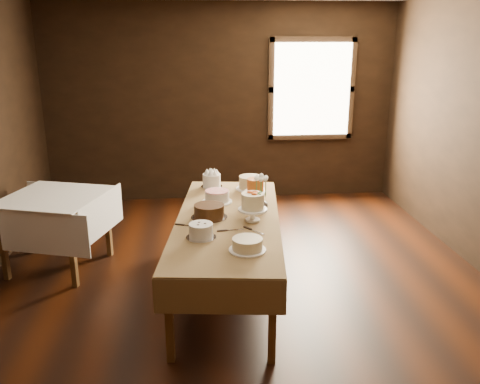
{
  "coord_description": "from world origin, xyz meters",
  "views": [
    {
      "loc": [
        -0.43,
        -4.26,
        2.35
      ],
      "look_at": [
        0.0,
        0.2,
        0.95
      ],
      "focal_mm": 37.71,
      "sensor_mm": 36.0,
      "label": 1
    }
  ],
  "objects_px": {
    "cake_flowers": "(253,209)",
    "cake_server_a": "(236,230)",
    "cake_chocolate": "(209,212)",
    "cake_meringue": "(212,181)",
    "cake_lattice": "(217,197)",
    "side_table": "(55,204)",
    "display_table": "(228,224)",
    "cake_cream": "(247,245)",
    "cake_server_d": "(255,208)",
    "cake_server_e": "(192,226)",
    "cake_caramel": "(255,192)",
    "cake_speckled": "(250,183)",
    "cake_swirl": "(201,231)",
    "flower_vase": "(261,203)",
    "cake_server_b": "(257,232)",
    "cake_server_c": "(219,208)"
  },
  "relations": [
    {
      "from": "display_table",
      "to": "cake_flowers",
      "type": "bearing_deg",
      "value": -22.18
    },
    {
      "from": "display_table",
      "to": "cake_chocolate",
      "type": "height_order",
      "value": "cake_chocolate"
    },
    {
      "from": "cake_swirl",
      "to": "cake_meringue",
      "type": "bearing_deg",
      "value": 84.21
    },
    {
      "from": "cake_speckled",
      "to": "cake_lattice",
      "type": "bearing_deg",
      "value": -133.05
    },
    {
      "from": "cake_server_c",
      "to": "cake_server_e",
      "type": "xyz_separation_m",
      "value": [
        -0.26,
        -0.45,
        0.0
      ]
    },
    {
      "from": "cake_server_d",
      "to": "flower_vase",
      "type": "bearing_deg",
      "value": -92.2
    },
    {
      "from": "cake_lattice",
      "to": "cake_server_d",
      "type": "height_order",
      "value": "cake_lattice"
    },
    {
      "from": "cake_caramel",
      "to": "cake_chocolate",
      "type": "relative_size",
      "value": 0.71
    },
    {
      "from": "cake_server_e",
      "to": "cake_caramel",
      "type": "bearing_deg",
      "value": 68.25
    },
    {
      "from": "cake_cream",
      "to": "cake_server_d",
      "type": "xyz_separation_m",
      "value": [
        0.18,
        1.0,
        -0.05
      ]
    },
    {
      "from": "cake_meringue",
      "to": "cake_server_d",
      "type": "xyz_separation_m",
      "value": [
        0.39,
        -0.75,
        -0.07
      ]
    },
    {
      "from": "cake_speckled",
      "to": "cake_flowers",
      "type": "bearing_deg",
      "value": -95.33
    },
    {
      "from": "cake_speckled",
      "to": "cake_server_a",
      "type": "bearing_deg",
      "value": -102.49
    },
    {
      "from": "cake_caramel",
      "to": "cake_flowers",
      "type": "height_order",
      "value": "cake_flowers"
    },
    {
      "from": "cake_speckled",
      "to": "cake_lattice",
      "type": "xyz_separation_m",
      "value": [
        -0.38,
        -0.41,
        -0.02
      ]
    },
    {
      "from": "flower_vase",
      "to": "cake_cream",
      "type": "bearing_deg",
      "value": -104.0
    },
    {
      "from": "cake_cream",
      "to": "cake_server_d",
      "type": "distance_m",
      "value": 1.01
    },
    {
      "from": "cake_chocolate",
      "to": "cake_meringue",
      "type": "bearing_deg",
      "value": 86.31
    },
    {
      "from": "cake_meringue",
      "to": "cake_chocolate",
      "type": "relative_size",
      "value": 0.69
    },
    {
      "from": "cake_meringue",
      "to": "flower_vase",
      "type": "distance_m",
      "value": 0.92
    },
    {
      "from": "cake_meringue",
      "to": "cake_speckled",
      "type": "xyz_separation_m",
      "value": [
        0.42,
        -0.12,
        -0.0
      ]
    },
    {
      "from": "cake_speckled",
      "to": "cake_lattice",
      "type": "relative_size",
      "value": 0.98
    },
    {
      "from": "cake_lattice",
      "to": "cake_server_e",
      "type": "height_order",
      "value": "cake_lattice"
    },
    {
      "from": "cake_speckled",
      "to": "cake_swirl",
      "type": "xyz_separation_m",
      "value": [
        -0.56,
        -1.34,
        -0.01
      ]
    },
    {
      "from": "side_table",
      "to": "display_table",
      "type": "bearing_deg",
      "value": -21.79
    },
    {
      "from": "cake_lattice",
      "to": "cake_server_a",
      "type": "bearing_deg",
      "value": -81.09
    },
    {
      "from": "cake_server_a",
      "to": "cake_speckled",
      "type": "bearing_deg",
      "value": 70.44
    },
    {
      "from": "cake_chocolate",
      "to": "cake_server_e",
      "type": "distance_m",
      "value": 0.26
    },
    {
      "from": "cake_cream",
      "to": "cake_server_e",
      "type": "bearing_deg",
      "value": 127.31
    },
    {
      "from": "side_table",
      "to": "cake_server_e",
      "type": "distance_m",
      "value": 1.65
    },
    {
      "from": "cake_flowers",
      "to": "cake_server_a",
      "type": "relative_size",
      "value": 1.13
    },
    {
      "from": "cake_chocolate",
      "to": "cake_swirl",
      "type": "height_order",
      "value": "cake_chocolate"
    },
    {
      "from": "cake_server_c",
      "to": "cake_speckled",
      "type": "bearing_deg",
      "value": -11.47
    },
    {
      "from": "cake_chocolate",
      "to": "cake_speckled",
      "type": "bearing_deg",
      "value": 61.08
    },
    {
      "from": "cake_server_b",
      "to": "cake_server_d",
      "type": "bearing_deg",
      "value": 136.61
    },
    {
      "from": "cake_meringue",
      "to": "side_table",
      "type": "bearing_deg",
      "value": -169.12
    },
    {
      "from": "cake_server_b",
      "to": "cake_server_c",
      "type": "relative_size",
      "value": 1.0
    },
    {
      "from": "cake_speckled",
      "to": "cake_server_e",
      "type": "relative_size",
      "value": 1.32
    },
    {
      "from": "cake_server_e",
      "to": "display_table",
      "type": "bearing_deg",
      "value": 53.03
    },
    {
      "from": "cake_meringue",
      "to": "cake_server_b",
      "type": "distance_m",
      "value": 1.42
    },
    {
      "from": "cake_speckled",
      "to": "flower_vase",
      "type": "distance_m",
      "value": 0.7
    },
    {
      "from": "cake_server_e",
      "to": "cake_server_a",
      "type": "bearing_deg",
      "value": 5.93
    },
    {
      "from": "side_table",
      "to": "flower_vase",
      "type": "relative_size",
      "value": 8.25
    },
    {
      "from": "cake_chocolate",
      "to": "cake_server_c",
      "type": "distance_m",
      "value": 0.28
    },
    {
      "from": "cake_server_e",
      "to": "side_table",
      "type": "bearing_deg",
      "value": 171.54
    },
    {
      "from": "cake_chocolate",
      "to": "cake_cream",
      "type": "bearing_deg",
      "value": -70.38
    },
    {
      "from": "cake_caramel",
      "to": "cake_server_a",
      "type": "xyz_separation_m",
      "value": [
        -0.26,
        -0.75,
        -0.11
      ]
    },
    {
      "from": "cake_flowers",
      "to": "cake_server_d",
      "type": "bearing_deg",
      "value": 79.95
    },
    {
      "from": "cake_lattice",
      "to": "cake_chocolate",
      "type": "bearing_deg",
      "value": -101.83
    },
    {
      "from": "cake_server_a",
      "to": "cake_server_b",
      "type": "xyz_separation_m",
      "value": [
        0.18,
        -0.07,
        0.0
      ]
    }
  ]
}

